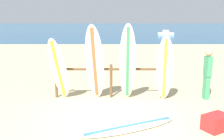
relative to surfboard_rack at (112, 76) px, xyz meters
name	(u,v)px	position (x,y,z in m)	size (l,w,h in m)	color
ground_plane	(115,131)	(0.07, -2.37, -0.72)	(120.00, 120.00, 0.00)	#CCB784
ocean_water	(113,27)	(0.07, 55.63, -0.72)	(120.00, 80.00, 0.01)	#1E5984
surfboard_rack	(112,76)	(0.00, 0.00, 0.00)	(3.61, 0.09, 1.08)	brown
surfboard_leaning_far_left	(60,70)	(-1.56, -0.38, 0.27)	(0.68, 0.97, 1.98)	white
surfboard_leaning_left	(96,63)	(-0.50, -0.25, 0.45)	(0.68, 0.72, 2.35)	white
surfboard_leaning_center_left	(129,63)	(0.50, -0.36, 0.47)	(0.53, 0.72, 2.38)	silver
surfboard_leaning_center	(166,69)	(1.61, -0.36, 0.29)	(0.58, 0.60, 2.03)	white
surfboard_lying_on_sand	(130,127)	(0.44, -2.25, -0.69)	(2.43, 1.48, 0.08)	white
beachgoer_standing	(209,72)	(2.99, -0.16, 0.15)	(0.21, 0.27, 1.58)	#3F9966
small_boat_offshore	(167,33)	(7.80, 28.09, -0.46)	(2.25, 1.03, 0.71)	silver
cooler_box	(217,122)	(2.41, -2.32, -0.54)	(0.60, 0.40, 0.36)	red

